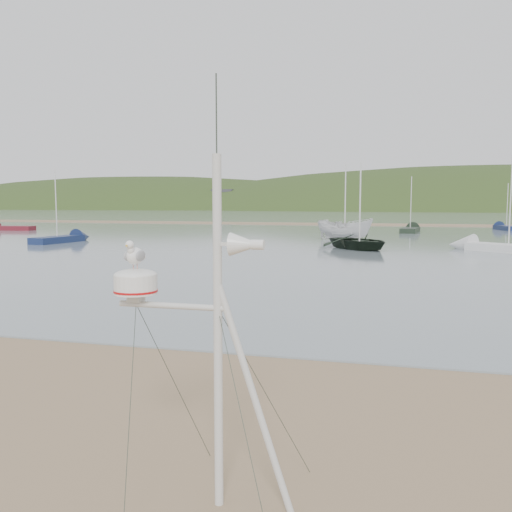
% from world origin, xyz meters
% --- Properties ---
extents(ground, '(560.00, 560.00, 0.00)m').
position_xyz_m(ground, '(0.00, 0.00, 0.00)').
color(ground, '#7C6347').
rests_on(ground, ground).
extents(water, '(560.00, 256.00, 0.04)m').
position_xyz_m(water, '(0.00, 132.00, 0.02)').
color(water, slate).
rests_on(water, ground).
extents(sandbar, '(560.00, 7.00, 0.07)m').
position_xyz_m(sandbar, '(0.00, 70.00, 0.07)').
color(sandbar, '#7C6347').
rests_on(sandbar, water).
extents(hill_ridge, '(620.00, 180.00, 80.00)m').
position_xyz_m(hill_ridge, '(18.52, 235.00, -19.70)').
color(hill_ridge, '#233515').
rests_on(hill_ridge, ground).
extents(far_cottages, '(294.40, 6.30, 8.00)m').
position_xyz_m(far_cottages, '(3.00, 196.00, 4.00)').
color(far_cottages, beige).
rests_on(far_cottages, ground).
extents(mast_rig, '(2.00, 2.14, 4.52)m').
position_xyz_m(mast_rig, '(2.34, -1.54, 1.09)').
color(mast_rig, silver).
rests_on(mast_rig, ground).
extents(boat_dark, '(3.34, 3.21, 5.03)m').
position_xyz_m(boat_dark, '(1.72, 30.07, 2.56)').
color(boat_dark, black).
rests_on(boat_dark, water).
extents(boat_white, '(2.06, 2.02, 4.71)m').
position_xyz_m(boat_white, '(-0.09, 38.90, 2.40)').
color(boat_white, silver).
rests_on(boat_white, water).
extents(sailboat_dark_mid, '(2.41, 6.45, 6.28)m').
position_xyz_m(sailboat_dark_mid, '(5.68, 53.24, 0.30)').
color(sailboat_dark_mid, black).
rests_on(sailboat_dark_mid, ground).
extents(sailboat_white_near, '(6.37, 5.24, 6.66)m').
position_xyz_m(sailboat_white_near, '(9.60, 31.31, 0.30)').
color(sailboat_white_near, silver).
rests_on(sailboat_white_near, ground).
extents(sailboat_blue_far, '(2.56, 5.82, 5.67)m').
position_xyz_m(sailboat_blue_far, '(15.74, 60.60, 0.30)').
color(sailboat_blue_far, '#142147').
rests_on(sailboat_blue_far, ground).
extents(sailboat_blue_near, '(2.24, 6.28, 6.13)m').
position_xyz_m(sailboat_blue_near, '(-21.30, 31.57, 0.30)').
color(sailboat_blue_near, '#142147').
rests_on(sailboat_blue_near, ground).
extents(dinghy_red_far, '(6.01, 1.80, 1.44)m').
position_xyz_m(dinghy_red_far, '(-38.70, 44.78, 0.29)').
color(dinghy_red_far, '#5B141E').
rests_on(dinghy_red_far, ground).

